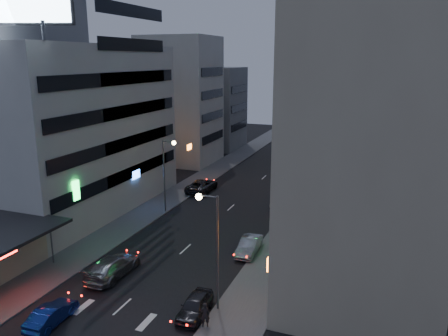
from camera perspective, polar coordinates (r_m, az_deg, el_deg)
The scene contains 21 objects.
sidewalk_left at distance 56.68m, azimuth -5.34°, elevation -2.91°, with size 4.00×120.00×0.12m, color #4C4C4F.
sidewalk_right at distance 51.94m, azimuth 10.79°, elevation -4.71°, with size 4.00×120.00×0.12m, color #4C4C4F.
white_building at distance 51.37m, azimuth -19.67°, elevation 4.79°, with size 14.00×24.00×18.00m, color beige.
grey_tower at distance 59.14m, azimuth -25.28°, elevation 13.21°, with size 10.00×14.00×34.00m, color slate.
shophouse_near at distance 29.83m, azimuth 18.19°, elevation 0.61°, with size 10.00×11.00×20.00m, color #B5A98E.
shophouse_mid at distance 41.48m, azimuth 19.53°, elevation 1.33°, with size 11.00×12.00×16.00m, color gray.
shophouse_far at distance 53.87m, azimuth 19.69°, elevation 7.34°, with size 10.00×14.00×22.00m, color #B5A98E.
far_left_a at distance 71.28m, azimuth -5.67°, elevation 8.75°, with size 11.00×10.00×20.00m, color beige.
far_left_b at distance 83.51m, azimuth -1.95°, elevation 7.87°, with size 12.00×10.00×15.00m, color slate.
far_right_a at distance 68.99m, azimuth 20.33°, elevation 6.93°, with size 11.00×12.00×18.00m, color gray.
far_right_b at distance 82.70m, azimuth 21.04°, elevation 10.02°, with size 12.00×12.00×24.00m, color #B5A98E.
street_lamp_right_near at distance 28.87m, azimuth -1.58°, elevation -8.80°, with size 1.60×0.44×8.02m.
street_lamp_left at distance 47.49m, azimuth -7.44°, elevation 0.31°, with size 1.60×0.44×8.02m.
street_lamp_right_far at distance 60.50m, azimuth 10.76°, elevation 3.17°, with size 1.60×0.44×8.02m.
parked_car_right_near at distance 30.39m, azimuth -3.82°, elevation -17.52°, with size 1.60×3.99×1.36m, color #26262C.
parked_car_right_mid at distance 38.79m, azimuth 3.30°, elevation -10.11°, with size 1.48×4.26×1.40m, color #A1A5AA.
parked_car_left at distance 55.99m, azimuth -2.89°, elevation -2.29°, with size 2.64×5.72×1.59m, color #29292F.
parked_car_right_far at distance 50.63m, azimuth 7.82°, elevation -4.19°, with size 2.26×5.56×1.61m, color #ABAEB4.
road_car_blue at distance 31.55m, azimuth -21.59°, elevation -17.36°, with size 1.38×3.95×1.30m, color navy.
road_car_silver at distance 36.08m, azimuth -14.32°, elevation -12.33°, with size 2.25×5.54×1.61m, color gray.
person at distance 29.00m, azimuth -2.50°, elevation -18.58°, with size 0.60×0.40×1.65m, color black.
Camera 1 is at (16.07, -18.57, 16.62)m, focal length 35.00 mm.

